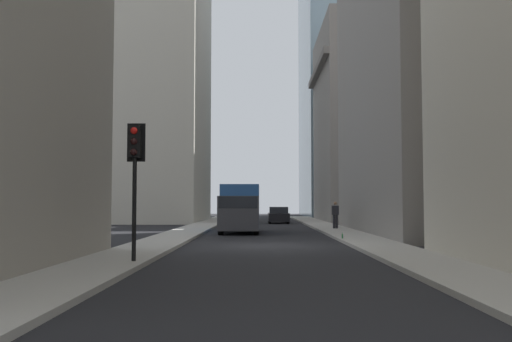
# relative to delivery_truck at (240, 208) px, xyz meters

# --- Properties ---
(ground_plane) EXTENTS (135.00, 135.00, 0.00)m
(ground_plane) POSITION_rel_delivery_truck_xyz_m (-10.03, -1.40, -1.46)
(ground_plane) COLOR black
(sidewalk_right) EXTENTS (90.00, 2.20, 0.14)m
(sidewalk_right) POSITION_rel_delivery_truck_xyz_m (-10.03, 3.10, -1.39)
(sidewalk_right) COLOR #A8A399
(sidewalk_right) RESTS_ON ground_plane
(sidewalk_left) EXTENTS (90.00, 2.20, 0.14)m
(sidewalk_left) POSITION_rel_delivery_truck_xyz_m (-10.03, -5.90, -1.39)
(sidewalk_left) COLOR #A8A399
(sidewalk_left) RESTS_ON ground_plane
(building_left_far) EXTENTS (14.66, 10.50, 18.47)m
(building_left_far) POSITION_rel_delivery_truck_xyz_m (20.10, -11.99, 7.78)
(building_left_far) COLOR gray
(building_left_far) RESTS_ON ground_plane
(building_right_far) EXTENTS (15.78, 10.00, 27.93)m
(building_right_far) POSITION_rel_delivery_truck_xyz_m (19.91, 9.20, 12.51)
(building_right_far) COLOR beige
(building_right_far) RESTS_ON ground_plane
(delivery_truck) EXTENTS (6.46, 2.25, 2.84)m
(delivery_truck) POSITION_rel_delivery_truck_xyz_m (0.00, 0.00, 0.00)
(delivery_truck) COLOR #285699
(delivery_truck) RESTS_ON ground_plane
(sedan_black) EXTENTS (4.30, 1.78, 1.42)m
(sedan_black) POSITION_rel_delivery_truck_xyz_m (15.63, -2.80, -0.80)
(sedan_black) COLOR black
(sedan_black) RESTS_ON ground_plane
(traffic_light_foreground) EXTENTS (0.43, 0.52, 3.91)m
(traffic_light_foreground) POSITION_rel_delivery_truck_xyz_m (-17.61, 2.36, 1.55)
(traffic_light_foreground) COLOR black
(traffic_light_foreground) RESTS_ON sidewalk_right
(pedestrian) EXTENTS (0.26, 0.44, 1.71)m
(pedestrian) POSITION_rel_delivery_truck_xyz_m (2.55, -6.00, -0.39)
(pedestrian) COLOR black
(pedestrian) RESTS_ON sidewalk_left
(discarded_bottle) EXTENTS (0.07, 0.07, 0.27)m
(discarded_bottle) POSITION_rel_delivery_truck_xyz_m (-7.61, -4.95, -1.21)
(discarded_bottle) COLOR #236033
(discarded_bottle) RESTS_ON sidewalk_left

